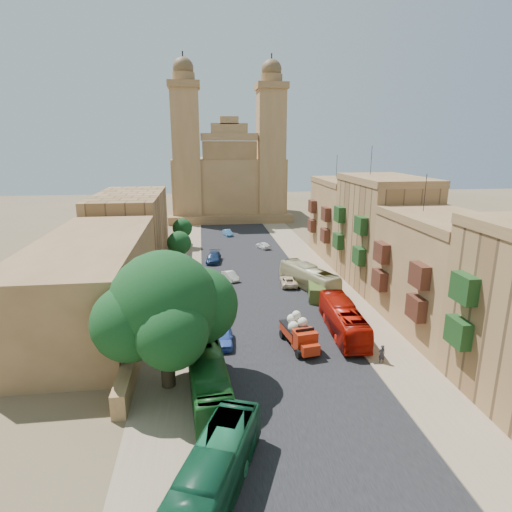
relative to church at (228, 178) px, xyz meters
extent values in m
plane|color=brown|center=(0.00, -78.61, -9.52)|extent=(260.00, 260.00, 0.00)
cube|color=black|center=(0.00, -48.61, -9.51)|extent=(14.00, 140.00, 0.01)
cube|color=#887359|center=(9.50, -48.61, -9.51)|extent=(5.00, 140.00, 0.01)
cube|color=#887359|center=(-9.50, -48.61, -9.51)|extent=(5.00, 140.00, 0.01)
cube|color=#887359|center=(7.00, -48.61, -9.46)|extent=(0.25, 140.00, 0.12)
cube|color=#887359|center=(-7.00, -48.61, -9.46)|extent=(0.25, 140.00, 0.12)
cube|color=#1A411A|center=(11.55, -77.69, -4.96)|extent=(0.90, 2.20, 2.00)
cube|color=#1A411A|center=(11.55, -77.69, -1.60)|extent=(0.90, 2.20, 2.00)
cube|color=olive|center=(16.00, -67.61, -4.27)|extent=(8.00, 14.00, 10.50)
cube|color=brown|center=(16.00, -67.61, 1.38)|extent=(8.20, 14.00, 0.80)
cylinder|color=black|center=(15.00, -64.81, 3.58)|extent=(0.06, 0.06, 3.60)
cube|color=#4A2418|center=(11.55, -71.53, -5.53)|extent=(0.90, 2.20, 2.00)
cube|color=#4A2418|center=(11.55, -63.69, -5.53)|extent=(0.90, 2.20, 2.00)
cube|color=#4A2418|center=(11.55, -71.53, -2.59)|extent=(0.90, 2.20, 2.00)
cube|color=#4A2418|center=(11.55, -63.69, -2.59)|extent=(0.90, 2.20, 2.00)
cube|color=#9B7246|center=(16.00, -53.61, -3.02)|extent=(8.00, 14.00, 13.00)
cube|color=brown|center=(16.00, -53.61, 3.88)|extent=(8.20, 14.00, 0.80)
cylinder|color=black|center=(15.00, -50.81, 6.08)|extent=(0.06, 0.06, 3.60)
cube|color=#1A411A|center=(11.55, -57.53, -4.58)|extent=(0.90, 2.20, 2.00)
cube|color=#1A411A|center=(11.55, -49.69, -4.58)|extent=(0.90, 2.20, 2.00)
cube|color=#1A411A|center=(11.55, -57.53, -0.94)|extent=(0.90, 2.20, 2.00)
cube|color=#1A411A|center=(11.55, -49.69, -0.94)|extent=(0.90, 2.20, 2.00)
cube|color=olive|center=(16.00, -39.61, -3.77)|extent=(8.00, 14.00, 11.50)
cube|color=brown|center=(16.00, -39.61, 2.38)|extent=(8.20, 14.00, 0.80)
cylinder|color=black|center=(15.00, -36.81, 4.58)|extent=(0.06, 0.06, 3.60)
cube|color=#4A2418|center=(11.55, -43.53, -5.15)|extent=(0.90, 2.20, 2.00)
cube|color=#4A2418|center=(11.55, -35.69, -5.15)|extent=(0.90, 2.20, 2.00)
cube|color=#4A2418|center=(11.55, -43.53, -1.93)|extent=(0.90, 2.20, 2.00)
cube|color=#4A2418|center=(11.55, -35.69, -1.93)|extent=(0.90, 2.20, 2.00)
cube|color=olive|center=(-12.50, -58.61, -8.62)|extent=(1.00, 40.00, 1.80)
cube|color=brown|center=(-18.00, -60.61, -5.32)|extent=(10.00, 28.00, 8.40)
cube|color=#9B7246|center=(-18.00, -34.61, -4.52)|extent=(10.00, 22.00, 10.00)
cube|color=olive|center=(0.00, 2.39, -2.52)|extent=(26.00, 20.00, 14.00)
cube|color=brown|center=(0.00, -8.11, -8.62)|extent=(28.00, 4.00, 1.80)
cube|color=brown|center=(0.00, -6.41, 0.48)|extent=(12.00, 2.00, 16.00)
cube|color=olive|center=(0.00, -6.41, 9.38)|extent=(12.60, 2.40, 1.60)
cube|color=olive|center=(0.00, -6.41, 11.08)|extent=(8.00, 2.00, 2.40)
cube|color=olive|center=(0.00, -6.41, 12.88)|extent=(4.00, 2.00, 1.60)
cube|color=olive|center=(-9.50, -5.11, 4.98)|extent=(6.00, 6.00, 29.00)
cube|color=brown|center=(-9.50, -5.11, 20.08)|extent=(6.80, 6.80, 1.40)
cylinder|color=brown|center=(-9.50, -5.11, 21.68)|extent=(4.80, 4.80, 1.80)
sphere|color=brown|center=(-9.50, -5.11, 23.48)|extent=(4.40, 4.40, 4.40)
cylinder|color=black|center=(-9.50, -5.11, 25.88)|extent=(0.28, 0.28, 1.80)
cube|color=olive|center=(9.50, -5.11, 4.98)|extent=(6.00, 6.00, 29.00)
cube|color=brown|center=(9.50, -5.11, 20.08)|extent=(6.80, 6.80, 1.40)
cylinder|color=brown|center=(9.50, -5.11, 21.68)|extent=(4.80, 4.80, 1.80)
sphere|color=brown|center=(9.50, -5.11, 23.48)|extent=(4.40, 4.40, 4.40)
cylinder|color=black|center=(9.50, -5.11, 25.88)|extent=(0.28, 0.28, 1.80)
cylinder|color=#34281A|center=(-9.50, -74.61, -7.52)|extent=(1.05, 1.05, 3.99)
sphere|color=black|center=(-9.50, -74.61, -3.01)|extent=(7.98, 7.98, 7.98)
sphere|color=black|center=(-6.98, -73.35, -3.64)|extent=(5.88, 5.88, 5.88)
sphere|color=black|center=(-11.81, -75.56, -3.85)|extent=(5.46, 5.46, 5.46)
sphere|color=black|center=(-8.87, -77.13, -4.06)|extent=(5.04, 5.04, 5.04)
sphere|color=black|center=(-10.65, -72.30, -2.17)|extent=(4.62, 4.62, 4.62)
cylinder|color=#34281A|center=(-10.00, -66.61, -8.56)|extent=(0.44, 0.44, 1.91)
sphere|color=black|center=(-10.00, -66.61, -6.63)|extent=(2.78, 2.78, 2.78)
cylinder|color=#34281A|center=(-10.00, -54.61, -8.30)|extent=(0.44, 0.44, 2.42)
sphere|color=black|center=(-10.00, -54.61, -5.86)|extent=(3.52, 3.52, 3.52)
cylinder|color=#34281A|center=(-10.00, -42.61, -8.31)|extent=(0.44, 0.44, 2.41)
sphere|color=black|center=(-10.00, -42.61, -5.88)|extent=(3.50, 3.50, 3.50)
cylinder|color=#34281A|center=(-10.00, -30.61, -8.36)|extent=(0.44, 0.44, 2.31)
sphere|color=black|center=(-10.00, -30.61, -6.02)|extent=(3.36, 3.36, 3.36)
cube|color=#A1240C|center=(1.60, -68.74, -8.38)|extent=(2.50, 3.54, 0.82)
cube|color=black|center=(1.60, -68.74, -7.93)|extent=(2.55, 3.60, 0.11)
cube|color=#A1240C|center=(1.94, -70.80, -8.29)|extent=(2.13, 1.83, 1.63)
cube|color=#A1240C|center=(2.12, -71.87, -8.65)|extent=(1.70, 1.32, 0.91)
cube|color=black|center=(1.94, -70.80, -7.66)|extent=(1.71, 0.37, 0.82)
cylinder|color=black|center=(1.18, -71.75, -9.11)|extent=(0.45, 0.86, 0.82)
cylinder|color=black|center=(2.97, -71.46, -9.11)|extent=(0.45, 0.86, 0.82)
cylinder|color=black|center=(0.53, -67.82, -9.11)|extent=(0.45, 0.86, 0.82)
cylinder|color=black|center=(2.32, -67.52, -9.11)|extent=(0.45, 0.86, 0.82)
sphere|color=beige|center=(1.24, -69.35, -7.70)|extent=(1.00, 1.00, 1.00)
sphere|color=beige|center=(2.09, -68.94, -7.70)|extent=(1.00, 1.00, 1.00)
sphere|color=beige|center=(1.51, -68.20, -7.70)|extent=(1.00, 1.00, 1.00)
sphere|color=beige|center=(1.23, -68.71, -7.20)|extent=(0.91, 0.91, 0.91)
sphere|color=beige|center=(2.05, -69.49, -7.25)|extent=(0.91, 0.91, 0.91)
sphere|color=beige|center=(1.62, -68.83, -6.80)|extent=(0.82, 0.82, 0.82)
cube|color=#3F531F|center=(6.50, -57.95, -8.64)|extent=(2.66, 4.52, 1.75)
cylinder|color=black|center=(5.39, -59.22, -9.17)|extent=(0.41, 0.74, 0.70)
cylinder|color=black|center=(7.01, -59.56, -9.17)|extent=(0.41, 0.74, 0.70)
cylinder|color=black|center=(5.99, -56.34, -9.17)|extent=(0.41, 0.74, 0.70)
cylinder|color=black|center=(7.61, -56.68, -9.17)|extent=(0.41, 0.74, 0.70)
imported|color=#124B2F|center=(-6.50, -85.88, -8.04)|extent=(6.24, 10.72, 2.94)
imported|color=#17551E|center=(-6.50, -76.70, -8.01)|extent=(3.34, 11.00, 3.02)
imported|color=#A61105|center=(6.50, -67.52, -8.04)|extent=(3.15, 10.72, 2.95)
imported|color=#C3BA8B|center=(6.50, -54.17, -8.08)|extent=(5.89, 10.52, 2.88)
imported|color=#3D63C5|center=(-5.00, -68.32, -8.81)|extent=(1.93, 4.26, 1.42)
imported|color=beige|center=(-3.05, -49.67, -8.94)|extent=(2.35, 3.67, 1.14)
imported|color=beige|center=(4.19, -52.81, -8.92)|extent=(2.33, 4.45, 1.19)
imported|color=#14284D|center=(-5.00, -40.51, -8.80)|extent=(2.64, 5.17, 1.44)
imported|color=white|center=(3.77, -32.93, -8.94)|extent=(2.50, 3.65, 1.15)
imported|color=#427EB6|center=(-1.66, -21.61, -8.94)|extent=(2.03, 3.70, 1.16)
imported|color=#2A282E|center=(7.90, -73.39, -8.71)|extent=(0.62, 0.44, 1.61)
imported|color=#2B2B30|center=(7.55, -64.57, -8.63)|extent=(0.73, 1.12, 1.78)
camera|label=1|loc=(-6.59, -104.02, 8.38)|focal=30.00mm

